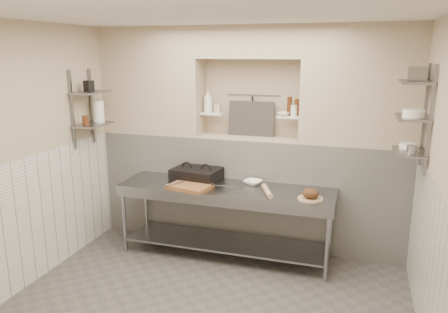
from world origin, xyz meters
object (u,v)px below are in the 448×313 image
at_px(cutting_board, 190,187).
at_px(mixing_bowl, 253,182).
at_px(panini_press, 197,174).
at_px(bread_loaf, 311,193).
at_px(prep_table, 225,207).
at_px(rolling_pin, 267,191).
at_px(bottle_soap, 208,101).
at_px(bowl_alcove, 283,114).
at_px(jug_left, 99,111).

height_order(cutting_board, mixing_bowl, mixing_bowl).
bearing_deg(mixing_bowl, panini_press, -176.23).
bearing_deg(panini_press, mixing_bowl, 10.57).
bearing_deg(mixing_bowl, bread_loaf, -25.35).
bearing_deg(prep_table, rolling_pin, -9.24).
height_order(rolling_pin, bottle_soap, bottle_soap).
relative_size(rolling_pin, bowl_alcove, 2.66).
bearing_deg(bottle_soap, cutting_board, -88.43).
distance_m(prep_table, bowl_alcove, 1.35).
height_order(panini_press, jug_left, jug_left).
bearing_deg(prep_table, cutting_board, -156.26).
xyz_separation_m(panini_press, rolling_pin, (0.96, -0.25, -0.05)).
relative_size(prep_table, panini_press, 4.17).
bearing_deg(mixing_bowl, jug_left, -174.44).
bearing_deg(mixing_bowl, prep_table, -144.13).
xyz_separation_m(rolling_pin, bowl_alcove, (0.05, 0.63, 0.81)).
bearing_deg(jug_left, panini_press, 6.57).
relative_size(bread_loaf, bottle_soap, 0.62).
height_order(cutting_board, rolling_pin, rolling_pin).
height_order(panini_press, bottle_soap, bottle_soap).
relative_size(prep_table, cutting_board, 5.34).
relative_size(mixing_bowl, bottle_soap, 0.73).
bearing_deg(bowl_alcove, cutting_board, -143.45).
bearing_deg(bottle_soap, bread_loaf, -26.22).
bearing_deg(panini_press, rolling_pin, -7.67).
distance_m(prep_table, rolling_pin, 0.61).
relative_size(mixing_bowl, bowl_alcove, 1.41).
xyz_separation_m(mixing_bowl, bowl_alcove, (0.29, 0.34, 0.81)).
distance_m(mixing_bowl, rolling_pin, 0.38).
bearing_deg(bowl_alcove, bottle_soap, 178.77).
bearing_deg(cutting_board, jug_left, 171.83).
xyz_separation_m(prep_table, rolling_pin, (0.53, -0.09, 0.29)).
distance_m(cutting_board, bowl_alcove, 1.45).
relative_size(prep_table, jug_left, 9.56).
xyz_separation_m(cutting_board, rolling_pin, (0.92, 0.09, 0.01)).
relative_size(panini_press, rolling_pin, 1.53).
xyz_separation_m(prep_table, mixing_bowl, (0.29, 0.21, 0.28)).
bearing_deg(bread_loaf, bottle_soap, 153.78).
distance_m(cutting_board, bottle_soap, 1.19).
bearing_deg(cutting_board, bread_loaf, 1.25).
xyz_separation_m(cutting_board, jug_left, (-1.31, 0.19, 0.83)).
xyz_separation_m(mixing_bowl, bread_loaf, (0.74, -0.35, 0.05)).
relative_size(prep_table, rolling_pin, 6.39).
relative_size(cutting_board, bread_loaf, 2.64).
distance_m(prep_table, panini_press, 0.57).
bearing_deg(cutting_board, mixing_bowl, 29.26).
distance_m(prep_table, mixing_bowl, 0.46).
bearing_deg(prep_table, bread_loaf, -7.82).
relative_size(bowl_alcove, jug_left, 0.56).
height_order(prep_table, cutting_board, cutting_board).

